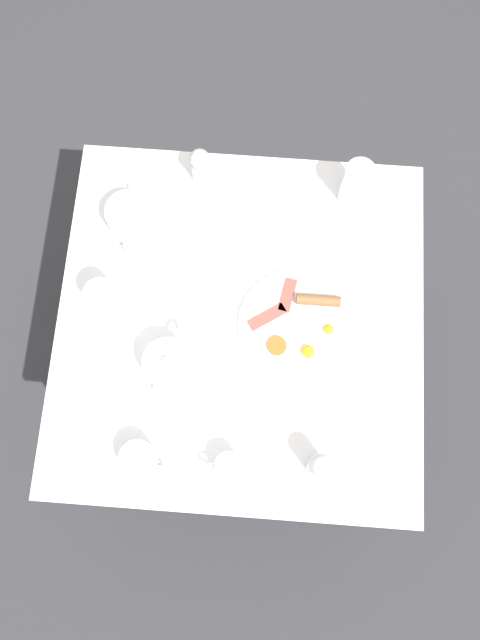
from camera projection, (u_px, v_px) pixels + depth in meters
The scene contains 13 objects.
ground_plane at pixel (240, 374), 2.32m from camera, with size 8.00×8.00×0.00m, color #333338.
table at pixel (240, 330), 1.67m from camera, with size 0.93×0.95×0.75m.
breakfast_plate at pixel (299, 324), 1.58m from camera, with size 0.30×0.30×0.04m.
teapot_near at pixel (131, 218), 1.61m from camera, with size 0.12×0.21×0.12m.
teapot_far at pixel (169, 365), 1.51m from camera, with size 0.12×0.20×0.12m.
teacup_with_saucer_left at pixel (140, 459), 1.47m from camera, with size 0.14×0.14×0.07m.
water_glass_tall at pixel (105, 301), 1.53m from camera, with size 0.08×0.08×0.14m.
water_glass_short at pixel (356, 184), 1.61m from camera, with size 0.08×0.08×0.14m.
creamer_jug at pixel (227, 466), 1.47m from camera, with size 0.09×0.07×0.07m.
pepper_grinder at pixel (200, 165), 1.64m from camera, with size 0.05×0.05×0.12m.
salt_grinder at pixel (319, 466), 1.44m from camera, with size 0.05×0.05×0.12m.
fork_by_plate at pixel (376, 265), 1.63m from camera, with size 0.17×0.06×0.00m.
knife_by_plate at pixel (224, 247), 1.64m from camera, with size 0.17×0.11×0.00m.
Camera 1 is at (-0.03, 0.41, 2.29)m, focal length 35.00 mm.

